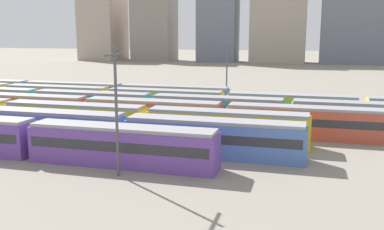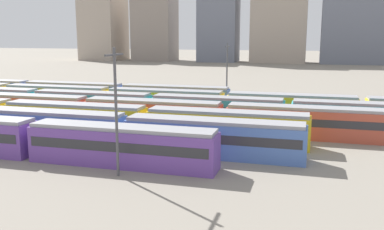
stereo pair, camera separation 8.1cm
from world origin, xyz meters
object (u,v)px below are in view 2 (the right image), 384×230
catenary_pole_1 (227,72)px  train_track_1 (48,127)px  train_track_2 (75,118)px  train_track_5 (165,101)px  train_track_3 (87,111)px  train_track_4 (152,107)px  catenary_pole_0 (116,107)px  train_track_6 (73,93)px

catenary_pole_1 → train_track_1: bearing=-117.0°
train_track_1 → train_track_2: same height
train_track_1 → train_track_5: (6.57, 20.80, 0.00)m
train_track_2 → train_track_3: bearing=103.9°
catenary_pole_1 → train_track_4: bearing=-122.1°
catenary_pole_0 → train_track_4: bearing=104.0°
train_track_3 → train_track_6: 19.34m
train_track_6 → catenary_pole_1: bearing=5.8°
train_track_6 → catenary_pole_1: (27.05, 2.76, 4.02)m
train_track_1 → train_track_6: 28.80m
train_track_2 → train_track_5: 16.81m
catenary_pole_1 → train_track_6: bearing=-174.2°
train_track_1 → train_track_4: 16.87m
train_track_1 → train_track_3: 10.45m
train_track_6 → catenary_pole_0: catenary_pole_0 is taller
train_track_6 → catenary_pole_0: bearing=-54.0°
train_track_4 → train_track_6: size_ratio=1.34×
train_track_2 → catenary_pole_1: (14.34, 23.56, 4.02)m
train_track_3 → train_track_5: same height
train_track_1 → train_track_2: 5.21m
train_track_3 → train_track_4: same height
train_track_3 → catenary_pole_1: bearing=49.6°
train_track_2 → catenary_pole_1: 27.87m
train_track_5 → catenary_pole_0: (5.74, -28.86, 4.12)m
train_track_2 → train_track_4: bearing=59.6°
train_track_2 → train_track_3: size_ratio=0.75×
catenary_pole_0 → train_track_2: bearing=132.1°
train_track_1 → train_track_2: (0.31, 5.20, 0.00)m
train_track_4 → train_track_5: same height
train_track_3 → train_track_5: 12.84m
train_track_1 → train_track_5: 21.81m
train_track_6 → catenary_pole_1: size_ratio=5.20×
train_track_1 → train_track_2: size_ratio=1.00×
train_track_1 → train_track_5: bearing=72.5°
train_track_4 → catenary_pole_1: 16.04m
train_track_4 → catenary_pole_1: catenary_pole_1 is taller
train_track_1 → train_track_4: (6.41, 15.60, 0.00)m
train_track_1 → catenary_pole_1: (14.65, 28.76, 4.02)m
train_track_5 → catenary_pole_1: bearing=44.6°
train_track_4 → train_track_5: bearing=88.2°
train_track_6 → catenary_pole_0: 42.28m
catenary_pole_0 → train_track_5: bearing=101.3°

